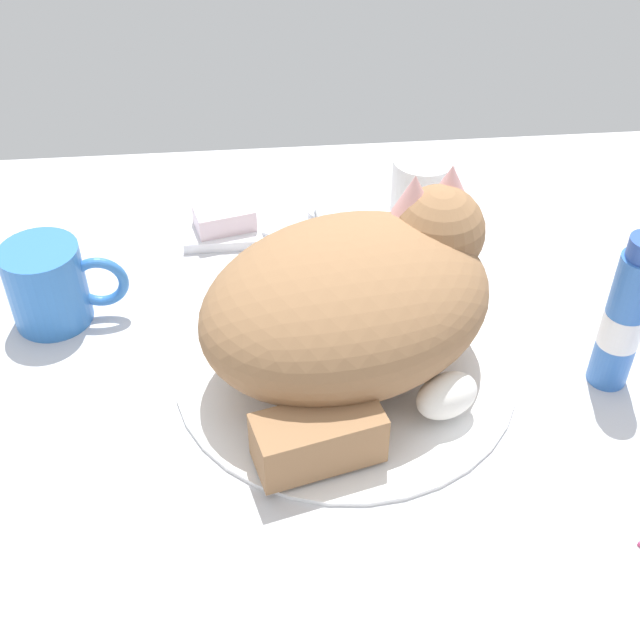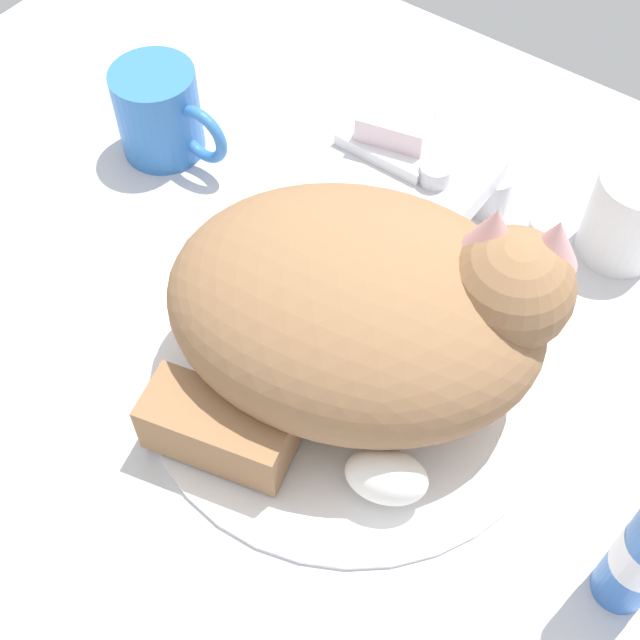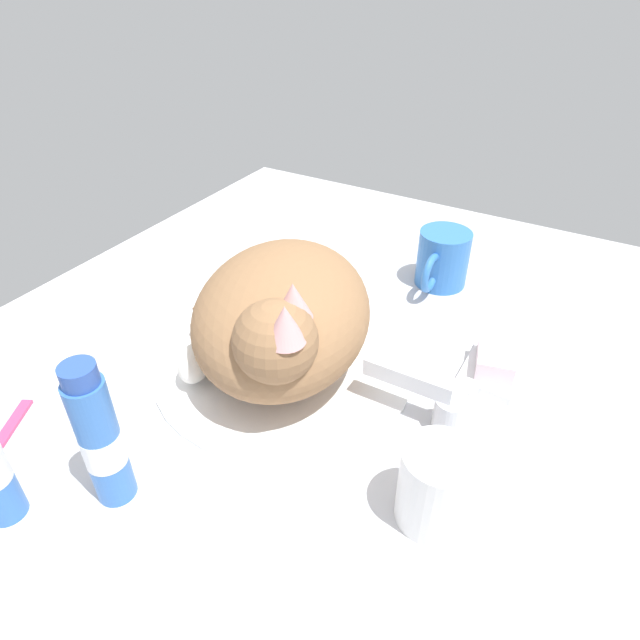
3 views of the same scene
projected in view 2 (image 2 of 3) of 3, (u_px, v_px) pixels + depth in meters
The scene contains 8 objects.
ground_plane at pixel (350, 379), 66.07cm from camera, with size 110.00×82.50×3.00cm, color silver.
sink_basin at pixel (351, 366), 64.50cm from camera, with size 31.02×31.02×0.88cm, color white.
faucet at pixel (482, 196), 71.52cm from camera, with size 13.52×11.58×5.93cm.
cat at pixel (365, 312), 58.31cm from camera, with size 31.60×28.39×15.76cm.
coffee_mug at pixel (161, 113), 75.33cm from camera, with size 11.46×7.45×8.27cm.
rinse_cup at pixel (629, 216), 68.51cm from camera, with size 6.70×6.70×8.00cm.
soap_dish at pixel (394, 140), 78.48cm from camera, with size 9.00×6.40×1.20cm, color white.
soap_bar at pixel (395, 125), 76.99cm from camera, with size 6.29×4.22×2.46cm, color silver.
Camera 2 is at (18.60, -29.34, 54.94)cm, focal length 48.31 mm.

